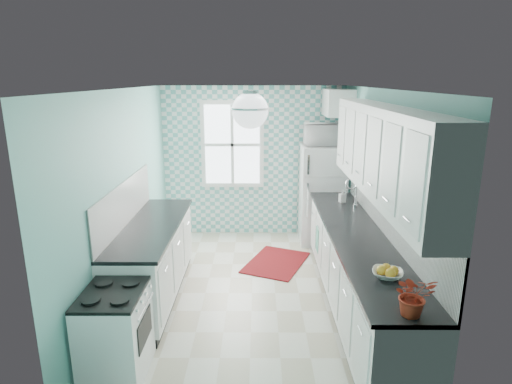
{
  "coord_description": "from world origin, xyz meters",
  "views": [
    {
      "loc": [
        0.07,
        -4.86,
        2.62
      ],
      "look_at": [
        0.05,
        0.25,
        1.25
      ],
      "focal_mm": 30.0,
      "sensor_mm": 36.0,
      "label": 1
    }
  ],
  "objects_px": {
    "fruit_bowl": "(388,274)",
    "sink": "(342,208)",
    "microwave": "(325,135)",
    "ceiling_light": "(250,110)",
    "fridge": "(322,194)",
    "stove": "(115,332)",
    "potted_plant": "(414,295)"
  },
  "relations": [
    {
      "from": "fruit_bowl",
      "to": "sink",
      "type": "bearing_deg",
      "value": 89.89
    },
    {
      "from": "fruit_bowl",
      "to": "microwave",
      "type": "distance_m",
      "value": 3.35
    },
    {
      "from": "ceiling_light",
      "to": "sink",
      "type": "xyz_separation_m",
      "value": [
        1.2,
        1.4,
        -1.39
      ]
    },
    {
      "from": "fridge",
      "to": "stove",
      "type": "xyz_separation_m",
      "value": [
        -2.31,
        -3.3,
        -0.38
      ]
    },
    {
      "from": "fridge",
      "to": "microwave",
      "type": "relative_size",
      "value": 2.62
    },
    {
      "from": "sink",
      "to": "fruit_bowl",
      "type": "bearing_deg",
      "value": -89.93
    },
    {
      "from": "fruit_bowl",
      "to": "microwave",
      "type": "xyz_separation_m",
      "value": [
        -0.09,
        3.26,
        0.79
      ]
    },
    {
      "from": "fridge",
      "to": "stove",
      "type": "relative_size",
      "value": 2.01
    },
    {
      "from": "stove",
      "to": "potted_plant",
      "type": "height_order",
      "value": "potted_plant"
    },
    {
      "from": "ceiling_light",
      "to": "stove",
      "type": "xyz_separation_m",
      "value": [
        -1.2,
        -0.7,
        -1.9
      ]
    },
    {
      "from": "potted_plant",
      "to": "microwave",
      "type": "bearing_deg",
      "value": 91.33
    },
    {
      "from": "stove",
      "to": "sink",
      "type": "bearing_deg",
      "value": 44.43
    },
    {
      "from": "stove",
      "to": "microwave",
      "type": "relative_size",
      "value": 1.31
    },
    {
      "from": "sink",
      "to": "potted_plant",
      "type": "relative_size",
      "value": 1.66
    },
    {
      "from": "fridge",
      "to": "potted_plant",
      "type": "xyz_separation_m",
      "value": [
        0.09,
        -3.87,
        0.3
      ]
    },
    {
      "from": "ceiling_light",
      "to": "potted_plant",
      "type": "xyz_separation_m",
      "value": [
        1.2,
        -1.27,
        -1.22
      ]
    },
    {
      "from": "fruit_bowl",
      "to": "stove",
      "type": "bearing_deg",
      "value": -178.96
    },
    {
      "from": "fridge",
      "to": "microwave",
      "type": "bearing_deg",
      "value": 50.49
    },
    {
      "from": "stove",
      "to": "sink",
      "type": "xyz_separation_m",
      "value": [
        2.4,
        2.1,
        0.51
      ]
    },
    {
      "from": "fruit_bowl",
      "to": "potted_plant",
      "type": "relative_size",
      "value": 0.81
    },
    {
      "from": "ceiling_light",
      "to": "fridge",
      "type": "bearing_deg",
      "value": 66.86
    },
    {
      "from": "ceiling_light",
      "to": "stove",
      "type": "relative_size",
      "value": 0.44
    },
    {
      "from": "fridge",
      "to": "fruit_bowl",
      "type": "relative_size",
      "value": 6.12
    },
    {
      "from": "sink",
      "to": "potted_plant",
      "type": "xyz_separation_m",
      "value": [
        -0.0,
        -2.67,
        0.17
      ]
    },
    {
      "from": "stove",
      "to": "potted_plant",
      "type": "relative_size",
      "value": 2.48
    },
    {
      "from": "microwave",
      "to": "sink",
      "type": "bearing_deg",
      "value": 91.65
    },
    {
      "from": "fruit_bowl",
      "to": "microwave",
      "type": "relative_size",
      "value": 0.43
    },
    {
      "from": "ceiling_light",
      "to": "stove",
      "type": "height_order",
      "value": "ceiling_light"
    },
    {
      "from": "fridge",
      "to": "sink",
      "type": "bearing_deg",
      "value": -89.2
    },
    {
      "from": "sink",
      "to": "microwave",
      "type": "bearing_deg",
      "value": 94.67
    },
    {
      "from": "stove",
      "to": "fruit_bowl",
      "type": "height_order",
      "value": "fruit_bowl"
    },
    {
      "from": "ceiling_light",
      "to": "sink",
      "type": "distance_m",
      "value": 2.31
    }
  ]
}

